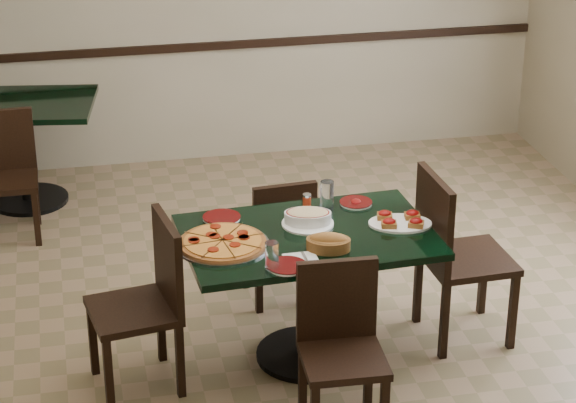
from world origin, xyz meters
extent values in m
plane|color=#7D6348|center=(0.00, 0.00, 0.00)|extent=(5.50, 5.50, 0.00)
plane|color=#9C8E6F|center=(0.00, -2.75, 1.40)|extent=(5.00, 0.00, 5.00)
cube|color=black|center=(0.00, 2.73, 0.90)|extent=(5.00, 0.03, 0.06)
cube|color=black|center=(0.05, -0.24, 0.73)|extent=(1.35, 0.91, 0.04)
cylinder|color=black|center=(0.05, -0.24, 0.35)|extent=(0.11, 0.11, 0.71)
cylinder|color=black|center=(0.05, -0.24, 0.01)|extent=(0.56, 0.56, 0.03)
cube|color=black|center=(-1.44, 2.17, 0.73)|extent=(1.10, 0.87, 0.04)
cylinder|color=black|center=(-1.44, 2.17, 0.35)|extent=(0.11, 0.11, 0.71)
cylinder|color=black|center=(-1.44, 2.17, 0.01)|extent=(0.54, 0.54, 0.03)
cube|color=black|center=(0.02, 0.46, 0.38)|extent=(0.40, 0.40, 0.04)
cube|color=black|center=(0.03, 0.30, 0.60)|extent=(0.37, 0.07, 0.40)
cube|color=black|center=(0.16, 0.63, 0.18)|extent=(0.04, 0.04, 0.36)
cube|color=black|center=(0.19, 0.32, 0.18)|extent=(0.04, 0.04, 0.36)
cube|color=black|center=(-0.15, 0.61, 0.18)|extent=(0.04, 0.04, 0.36)
cube|color=black|center=(-0.12, 0.29, 0.18)|extent=(0.04, 0.04, 0.36)
cube|color=black|center=(0.07, -0.92, 0.40)|extent=(0.41, 0.41, 0.04)
cube|color=black|center=(0.08, -0.75, 0.64)|extent=(0.40, 0.06, 0.42)
cube|color=black|center=(-0.09, -0.75, 0.19)|extent=(0.04, 0.04, 0.38)
cube|color=black|center=(0.24, -0.76, 0.19)|extent=(0.04, 0.04, 0.38)
cube|color=black|center=(0.96, -0.19, 0.47)|extent=(0.48, 0.48, 0.04)
cube|color=black|center=(0.75, -0.20, 0.74)|extent=(0.06, 0.46, 0.49)
cube|color=black|center=(1.17, -0.38, 0.23)|extent=(0.04, 0.04, 0.45)
cube|color=black|center=(0.77, -0.40, 0.23)|extent=(0.04, 0.04, 0.45)
cube|color=black|center=(1.15, 0.02, 0.23)|extent=(0.04, 0.04, 0.45)
cube|color=black|center=(0.75, 0.00, 0.23)|extent=(0.04, 0.04, 0.45)
cube|color=black|center=(-0.89, -0.32, 0.44)|extent=(0.49, 0.49, 0.04)
cube|color=black|center=(-0.69, -0.29, 0.69)|extent=(0.11, 0.43, 0.46)
cube|color=black|center=(-1.10, -0.17, 0.21)|extent=(0.05, 0.05, 0.42)
cube|color=black|center=(-0.73, -0.11, 0.21)|extent=(0.05, 0.05, 0.42)
cube|color=black|center=(-1.04, -0.53, 0.21)|extent=(0.05, 0.05, 0.42)
cube|color=black|center=(-0.67, -0.47, 0.21)|extent=(0.05, 0.05, 0.42)
cube|color=black|center=(-1.55, 1.62, 0.40)|extent=(0.39, 0.39, 0.04)
cube|color=black|center=(-1.55, 1.79, 0.63)|extent=(0.39, 0.04, 0.42)
cube|color=black|center=(-1.38, 1.45, 0.19)|extent=(0.04, 0.04, 0.38)
cube|color=black|center=(-1.39, 1.78, 0.19)|extent=(0.04, 0.04, 0.38)
cylinder|color=#ADADB4|center=(-0.41, -0.29, 0.76)|extent=(0.48, 0.48, 0.01)
cylinder|color=#975021|center=(-0.41, -0.29, 0.77)|extent=(0.45, 0.45, 0.02)
cylinder|color=orange|center=(-0.41, -0.29, 0.78)|extent=(0.40, 0.40, 0.01)
cylinder|color=white|center=(0.07, -0.13, 0.76)|extent=(0.28, 0.28, 0.01)
ellipsoid|color=beige|center=(0.07, -0.13, 0.82)|extent=(0.25, 0.19, 0.04)
ellipsoid|color=#9E5E2B|center=(0.11, -0.44, 0.81)|extent=(0.21, 0.14, 0.08)
cylinder|color=white|center=(-0.14, -0.59, 0.76)|extent=(0.19, 0.19, 0.01)
cylinder|color=#3D0404|center=(-0.14, -0.59, 0.76)|extent=(0.20, 0.20, 0.00)
cylinder|color=white|center=(0.39, 0.07, 0.76)|extent=(0.18, 0.18, 0.01)
cylinder|color=#3D0404|center=(0.39, 0.07, 0.76)|extent=(0.18, 0.18, 0.00)
ellipsoid|color=#8B0C06|center=(0.39, 0.07, 0.77)|extent=(0.05, 0.05, 0.03)
cylinder|color=white|center=(-0.37, 0.03, 0.76)|extent=(0.20, 0.20, 0.01)
cylinder|color=#3D0404|center=(-0.37, 0.03, 0.76)|extent=(0.20, 0.20, 0.00)
cube|color=white|center=(-0.05, -0.53, 0.75)|extent=(0.17, 0.17, 0.00)
cube|color=#ADADB4|center=(-0.03, -0.53, 0.76)|extent=(0.02, 0.15, 0.00)
cylinder|color=white|center=(0.21, 0.05, 0.83)|extent=(0.07, 0.07, 0.16)
cylinder|color=white|center=(-0.21, -0.59, 0.82)|extent=(0.07, 0.07, 0.15)
cylinder|color=#AB2712|center=(0.11, 0.07, 0.79)|extent=(0.05, 0.05, 0.07)
cylinder|color=#ADADB4|center=(0.11, 0.07, 0.83)|extent=(0.05, 0.05, 0.01)
camera|label=1|loc=(-1.13, -5.35, 3.32)|focal=70.00mm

